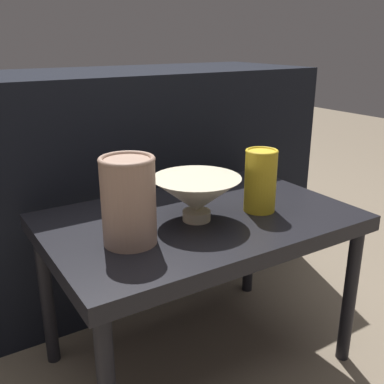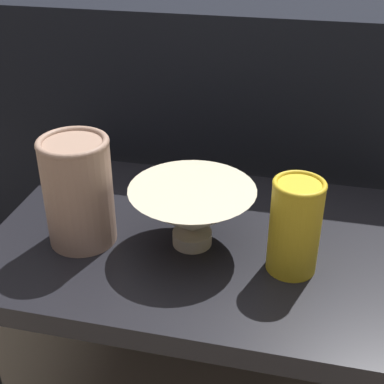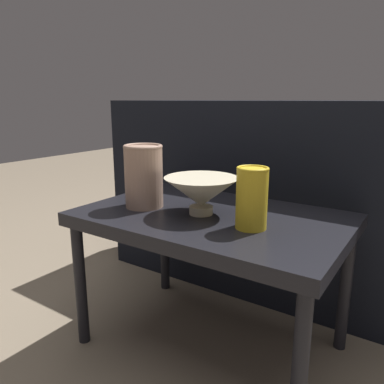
{
  "view_description": "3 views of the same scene",
  "coord_description": "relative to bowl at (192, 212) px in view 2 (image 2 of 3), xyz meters",
  "views": [
    {
      "loc": [
        -0.59,
        -0.89,
        0.88
      ],
      "look_at": [
        -0.05,
        -0.04,
        0.53
      ],
      "focal_mm": 42.0,
      "sensor_mm": 36.0,
      "label": 1
    },
    {
      "loc": [
        0.15,
        -0.78,
        1.0
      ],
      "look_at": [
        -0.03,
        -0.02,
        0.55
      ],
      "focal_mm": 50.0,
      "sensor_mm": 36.0,
      "label": 2
    },
    {
      "loc": [
        0.55,
        -0.92,
        0.78
      ],
      "look_at": [
        -0.06,
        -0.02,
        0.51
      ],
      "focal_mm": 35.0,
      "sensor_mm": 36.0,
      "label": 3
    }
  ],
  "objects": [
    {
      "name": "vase_colorful_right",
      "position": [
        0.18,
        -0.03,
        0.02
      ],
      "size": [
        0.08,
        0.08,
        0.16
      ],
      "color": "gold",
      "rests_on": "table"
    },
    {
      "name": "couch_backdrop",
      "position": [
        0.02,
        0.58,
        -0.13
      ],
      "size": [
        1.44,
        0.5,
        0.77
      ],
      "color": "black",
      "rests_on": "ground_plane"
    },
    {
      "name": "vase_textured_left",
      "position": [
        -0.19,
        -0.03,
        0.03
      ],
      "size": [
        0.12,
        0.12,
        0.2
      ],
      "color": "tan",
      "rests_on": "table"
    },
    {
      "name": "bowl",
      "position": [
        0.0,
        0.0,
        0.0
      ],
      "size": [
        0.22,
        0.22,
        0.11
      ],
      "color": "beige",
      "rests_on": "table"
    },
    {
      "name": "table",
      "position": [
        0.02,
        0.02,
        -0.11
      ],
      "size": [
        0.78,
        0.51,
        0.45
      ],
      "color": "black",
      "rests_on": "ground_plane"
    }
  ]
}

